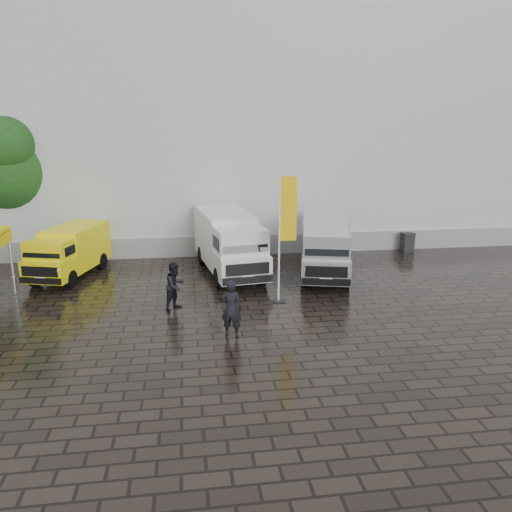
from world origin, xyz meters
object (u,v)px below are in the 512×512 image
at_px(van_white, 229,244).
at_px(wheelie_bin, 407,242).
at_px(van_silver, 325,247).
at_px(person_tent, 175,286).
at_px(van_yellow, 69,253).
at_px(person_front, 231,309).
at_px(flagpole, 284,231).

height_order(van_white, wheelie_bin, van_white).
relative_size(van_silver, person_tent, 3.33).
bearing_deg(van_yellow, person_front, -32.89).
xyz_separation_m(van_white, wheelie_bin, (9.57, 2.71, -0.83)).
xyz_separation_m(van_yellow, van_silver, (11.01, -1.24, 0.18)).
bearing_deg(person_front, van_silver, -109.38).
distance_m(van_silver, person_front, 7.68).
bearing_deg(van_yellow, van_white, 12.61).
bearing_deg(flagpole, person_front, -126.86).
relative_size(person_front, person_tent, 1.06).
distance_m(van_silver, person_tent, 7.25).
relative_size(van_silver, flagpole, 1.18).
height_order(van_silver, flagpole, flagpole).
distance_m(van_yellow, flagpole, 9.76).
xyz_separation_m(van_silver, person_front, (-4.66, -6.09, -0.32)).
relative_size(van_silver, person_front, 3.13).
relative_size(van_white, van_silver, 1.07).
xyz_separation_m(van_yellow, person_tent, (4.60, -4.62, -0.20)).
distance_m(van_silver, flagpole, 4.22).
relative_size(van_white, person_tent, 3.56).
relative_size(wheelie_bin, person_front, 0.54).
xyz_separation_m(person_front, person_tent, (-1.75, 2.71, -0.05)).
relative_size(van_yellow, van_white, 0.75).
bearing_deg(person_front, van_white, -76.54).
height_order(van_yellow, van_silver, van_silver).
xyz_separation_m(wheelie_bin, person_tent, (-11.87, -6.89, 0.36)).
xyz_separation_m(van_white, person_front, (-0.55, -6.90, -0.41)).
bearing_deg(person_tent, van_silver, -19.01).
bearing_deg(person_tent, wheelie_bin, -16.67).
bearing_deg(wheelie_bin, flagpole, -141.23).
bearing_deg(van_white, van_silver, -19.28).
distance_m(wheelie_bin, person_tent, 13.73).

